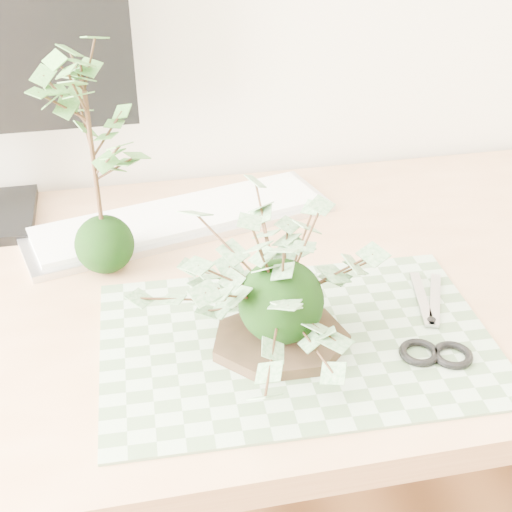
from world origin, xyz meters
name	(u,v)px	position (x,y,z in m)	size (l,w,h in m)	color
desk	(223,335)	(-0.03, 1.23, 0.65)	(1.60, 0.70, 0.74)	tan
cutting_mat	(297,340)	(0.04, 1.09, 0.74)	(0.49, 0.32, 0.00)	#54724B
stone_dish	(280,340)	(0.02, 1.08, 0.75)	(0.18, 0.18, 0.01)	black
ivy_kokedama	(282,267)	(0.02, 1.08, 0.86)	(0.38, 0.38, 0.21)	black
maple_kokedama	(86,107)	(-0.19, 1.30, 0.99)	(0.22, 0.22, 0.35)	black
keyboard	(180,219)	(-0.07, 1.42, 0.75)	(0.52, 0.26, 0.02)	silver
scissors	(442,340)	(0.22, 1.04, 0.75)	(0.10, 0.21, 0.01)	#979797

